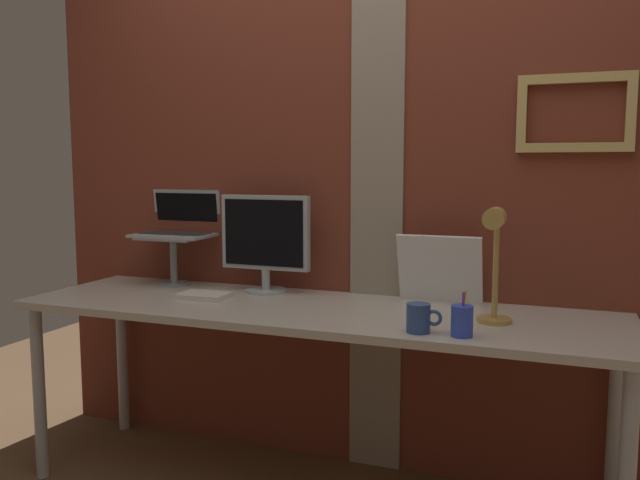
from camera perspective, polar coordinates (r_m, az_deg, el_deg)
name	(u,v)px	position (r m, az deg, el deg)	size (l,w,h in m)	color
brick_wall_back	(377,182)	(2.78, 5.01, 5.08)	(3.13, 0.15, 2.46)	brown
desk	(311,324)	(2.53, -0.81, -7.38)	(2.33, 0.66, 0.76)	beige
monitor	(265,238)	(2.78, -4.83, 0.21)	(0.40, 0.18, 0.42)	#ADB2B7
laptop_stand	(173,253)	(3.02, -12.75, -1.08)	(0.28, 0.22, 0.22)	gray
laptop	(180,223)	(3.06, -12.21, 1.43)	(0.35, 0.25, 0.21)	#ADB2B7
whiteboard_panel	(440,269)	(2.61, 10.46, -2.53)	(0.33, 0.02, 0.29)	white
desk_lamp	(495,252)	(2.26, 15.10, -1.05)	(0.12, 0.20, 0.41)	tan
pen_cup	(462,321)	(2.13, 12.37, -6.94)	(0.07, 0.07, 0.15)	blue
coffee_mug	(419,318)	(2.16, 8.70, -6.79)	(0.12, 0.08, 0.10)	#2D4C8C
paper_clutter_stack	(204,296)	(2.72, -10.19, -4.83)	(0.20, 0.14, 0.02)	silver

